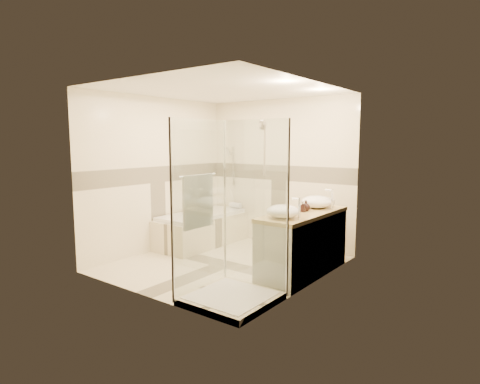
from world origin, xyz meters
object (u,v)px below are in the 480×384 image
Objects in this scene: bathtub at (202,227)px; vanity at (303,243)px; shower_enclosure at (227,255)px; amenity_bottle_a at (303,207)px; vessel_sink_near at (317,202)px; vessel_sink_far at (283,211)px; amenity_bottle_b at (306,206)px.

vanity reaches higher than bathtub.
shower_enclosure is at bearing -41.10° from bathtub.
bathtub is 2.24m from amenity_bottle_a.
amenity_bottle_a is at bearing 148.68° from vanity.
vanity is at bearing -87.37° from vessel_sink_near.
amenity_bottle_a is at bearing 90.00° from vessel_sink_far.
amenity_bottle_b reaches higher than vanity.
vanity is (2.15, -0.35, 0.12)m from bathtub.
shower_enclosure is at bearing -102.00° from amenity_bottle_a.
amenity_bottle_a reaches higher than vanity.
vessel_sink_far is at bearing -90.00° from vessel_sink_near.
bathtub is at bearing 173.27° from amenity_bottle_b.
vessel_sink_far is 0.61m from amenity_bottle_b.
shower_enclosure is at bearing -101.27° from amenity_bottle_b.
shower_enclosure reaches higher than amenity_bottle_b.
vessel_sink_far is at bearing -21.91° from bathtub.
vessel_sink_near reaches higher than vanity.
vessel_sink_far reaches higher than vanity.
vessel_sink_near reaches higher than amenity_bottle_a.
vessel_sink_near is at bearing 2.26° from bathtub.
bathtub is at bearing 138.90° from shower_enclosure.
vessel_sink_near reaches higher than amenity_bottle_b.
vanity is 0.72m from vessel_sink_far.
amenity_bottle_b is at bearing 90.00° from vessel_sink_far.
vanity is 11.67× the size of amenity_bottle_a.
amenity_bottle_b is at bearing -90.00° from vessel_sink_near.
vessel_sink_far is at bearing -90.00° from amenity_bottle_a.
vanity is 0.49m from amenity_bottle_a.
vessel_sink_far is (2.13, -0.86, 0.63)m from bathtub.
vessel_sink_near is at bearing 92.63° from vanity.
bathtub is at bearing 158.09° from vessel_sink_far.
bathtub is 4.13× the size of vessel_sink_far.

